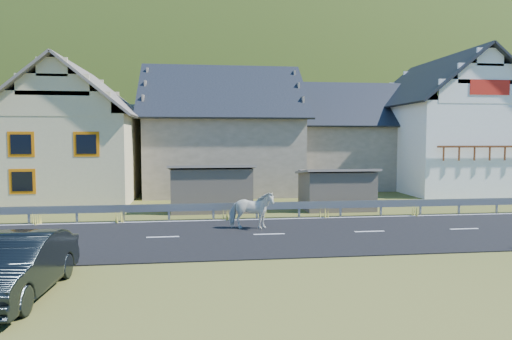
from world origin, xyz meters
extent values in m
plane|color=#3E4617|center=(0.00, 0.00, 0.00)|extent=(160.00, 160.00, 0.00)
cube|color=black|center=(0.00, 0.00, 0.02)|extent=(60.00, 7.00, 0.04)
cube|color=silver|center=(0.00, 0.00, 0.04)|extent=(60.00, 6.60, 0.01)
cube|color=#93969B|center=(0.00, 3.68, 0.58)|extent=(28.00, 0.08, 0.34)
cube|color=#93969B|center=(-10.00, 3.70, 0.35)|extent=(0.10, 0.06, 0.70)
cube|color=#93969B|center=(-8.00, 3.70, 0.35)|extent=(0.10, 0.06, 0.70)
cube|color=#93969B|center=(-6.00, 3.70, 0.35)|extent=(0.10, 0.06, 0.70)
cube|color=#93969B|center=(-4.00, 3.70, 0.35)|extent=(0.10, 0.06, 0.70)
cube|color=#93969B|center=(-2.00, 3.70, 0.35)|extent=(0.10, 0.06, 0.70)
cube|color=#93969B|center=(0.00, 3.70, 0.35)|extent=(0.10, 0.06, 0.70)
cube|color=#93969B|center=(2.00, 3.70, 0.35)|extent=(0.10, 0.06, 0.70)
cube|color=#93969B|center=(4.00, 3.70, 0.35)|extent=(0.10, 0.06, 0.70)
cube|color=#93969B|center=(6.00, 3.70, 0.35)|extent=(0.10, 0.06, 0.70)
cube|color=#93969B|center=(8.00, 3.70, 0.35)|extent=(0.10, 0.06, 0.70)
cube|color=#93969B|center=(10.00, 3.70, 0.35)|extent=(0.10, 0.06, 0.70)
cube|color=#93969B|center=(12.00, 3.70, 0.35)|extent=(0.10, 0.06, 0.70)
cube|color=#685D4E|center=(-2.00, 6.50, 1.10)|extent=(4.30, 3.30, 2.40)
cube|color=#685D4E|center=(4.50, 6.00, 1.00)|extent=(3.80, 2.90, 2.20)
cube|color=beige|center=(-10.00, 12.00, 2.50)|extent=(7.00, 9.00, 5.00)
cube|color=#C76607|center=(-11.60, 7.50, 3.40)|extent=(1.30, 0.12, 1.30)
cube|color=#C76607|center=(-8.40, 7.50, 3.40)|extent=(1.30, 0.12, 1.30)
cube|color=#C76607|center=(-11.60, 7.50, 1.50)|extent=(1.30, 0.12, 1.30)
cube|color=gray|center=(-12.00, 13.50, 6.56)|extent=(0.70, 0.70, 2.40)
cube|color=gray|center=(-1.00, 15.00, 2.50)|extent=(10.00, 9.00, 5.00)
cube|color=gray|center=(9.00, 17.00, 2.30)|extent=(9.00, 8.00, 4.60)
cube|color=white|center=(15.00, 14.00, 3.00)|extent=(8.00, 10.00, 6.00)
cube|color=red|center=(15.00, 8.97, 6.80)|extent=(2.60, 0.06, 0.90)
cube|color=brown|center=(15.00, 8.75, 3.20)|extent=(6.80, 0.12, 0.12)
ellipsoid|color=#2B3A10|center=(5.00, 180.00, -20.00)|extent=(440.00, 280.00, 260.00)
imported|color=silver|center=(-0.56, 1.06, 0.80)|extent=(1.01, 1.88, 1.53)
imported|color=black|center=(-6.91, -5.93, 0.72)|extent=(1.75, 4.46, 1.45)
camera|label=1|loc=(-2.67, -17.02, 3.71)|focal=32.00mm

